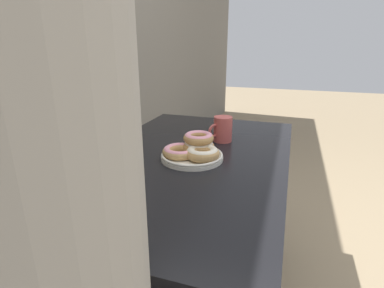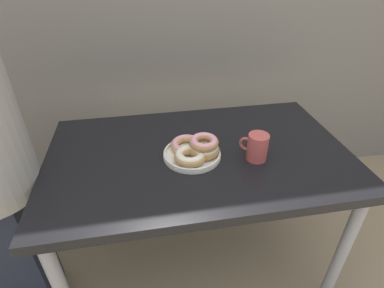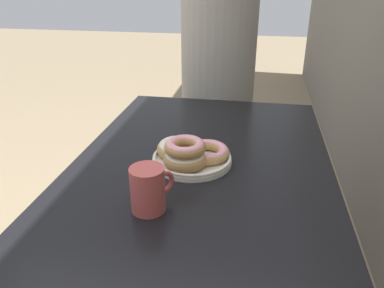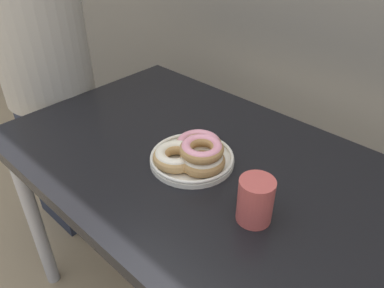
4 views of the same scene
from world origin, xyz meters
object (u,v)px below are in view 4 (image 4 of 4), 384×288
object	(u,v)px
dining_table	(207,184)
person_figure	(44,67)
donut_plate	(193,154)
coffee_mug	(255,199)

from	to	relation	value
dining_table	person_figure	size ratio (longest dim) A/B	0.85
donut_plate	coffee_mug	size ratio (longest dim) A/B	2.43
dining_table	person_figure	world-z (taller)	person_figure
coffee_mug	person_figure	bearing A→B (deg)	177.36
donut_plate	coffee_mug	world-z (taller)	coffee_mug
donut_plate	person_figure	xyz separation A→B (m)	(-0.78, -0.01, 0.03)
coffee_mug	person_figure	xyz separation A→B (m)	(-1.01, 0.05, 0.01)
donut_plate	person_figure	distance (m)	0.78
donut_plate	person_figure	bearing A→B (deg)	-179.56
person_figure	donut_plate	bearing A→B (deg)	0.44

